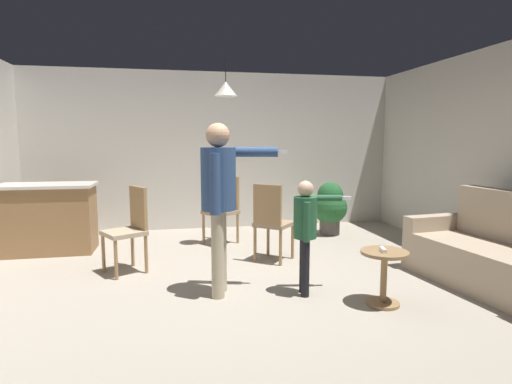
% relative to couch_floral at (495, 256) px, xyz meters
% --- Properties ---
extents(ground, '(7.68, 7.68, 0.00)m').
position_rel_couch_floral_xyz_m(ground, '(-2.56, 0.43, -0.33)').
color(ground, '#9E9384').
extents(wall_back, '(6.40, 0.10, 2.70)m').
position_rel_couch_floral_xyz_m(wall_back, '(-2.56, 3.63, 1.02)').
color(wall_back, beige).
rests_on(wall_back, ground).
extents(couch_floral, '(1.05, 1.89, 1.00)m').
position_rel_couch_floral_xyz_m(couch_floral, '(0.00, 0.00, 0.00)').
color(couch_floral, tan).
rests_on(couch_floral, ground).
extents(kitchen_counter, '(1.26, 0.66, 0.95)m').
position_rel_couch_floral_xyz_m(kitchen_counter, '(-5.01, 2.39, 0.15)').
color(kitchen_counter, olive).
rests_on(kitchen_counter, ground).
extents(side_table_by_couch, '(0.44, 0.44, 0.52)m').
position_rel_couch_floral_xyz_m(side_table_by_couch, '(-1.40, -0.23, -0.00)').
color(side_table_by_couch, '#99754C').
rests_on(side_table_by_couch, ground).
extents(person_adult, '(0.87, 0.48, 1.70)m').
position_rel_couch_floral_xyz_m(person_adult, '(-2.86, 0.34, 0.73)').
color(person_adult, tan).
rests_on(person_adult, ground).
extents(person_child, '(0.62, 0.33, 1.15)m').
position_rel_couch_floral_xyz_m(person_child, '(-2.03, 0.18, 0.38)').
color(person_child, black).
rests_on(person_child, ground).
extents(dining_chair_by_counter, '(0.59, 0.59, 1.00)m').
position_rel_couch_floral_xyz_m(dining_chair_by_counter, '(-2.10, 1.35, 0.21)').
color(dining_chair_by_counter, '#99754C').
rests_on(dining_chair_by_counter, ground).
extents(dining_chair_near_wall, '(0.59, 0.59, 1.00)m').
position_rel_couch_floral_xyz_m(dining_chair_near_wall, '(-2.56, 2.47, 0.21)').
color(dining_chair_near_wall, '#99754C').
rests_on(dining_chair_near_wall, ground).
extents(dining_chair_centre_back, '(0.57, 0.57, 1.00)m').
position_rel_couch_floral_xyz_m(dining_chair_centre_back, '(-3.81, 1.28, 0.21)').
color(dining_chair_centre_back, '#99754C').
rests_on(dining_chair_centre_back, ground).
extents(potted_plant_corner, '(0.56, 0.56, 0.86)m').
position_rel_couch_floral_xyz_m(potted_plant_corner, '(-0.80, 2.69, 0.14)').
color(potted_plant_corner, '#4C4742').
rests_on(potted_plant_corner, ground).
extents(spare_remote_on_table, '(0.07, 0.13, 0.04)m').
position_rel_couch_floral_xyz_m(spare_remote_on_table, '(-1.43, -0.25, 0.21)').
color(spare_remote_on_table, white).
rests_on(spare_remote_on_table, side_table_by_couch).
extents(ceiling_light_pendant, '(0.32, 0.32, 0.55)m').
position_rel_couch_floral_xyz_m(ceiling_light_pendant, '(-2.56, 2.21, 1.92)').
color(ceiling_light_pendant, silver).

